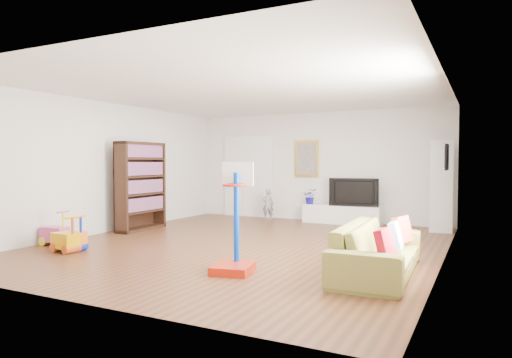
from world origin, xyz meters
The scene contains 25 objects.
floor centered at (0.00, 0.00, 0.00)m, with size 6.50×7.50×0.00m, color brown.
ceiling centered at (0.00, 0.00, 2.70)m, with size 6.50×7.50×0.00m, color white.
wall_back centered at (0.00, 3.75, 1.35)m, with size 6.50×0.00×2.70m, color silver.
wall_front centered at (0.00, -3.75, 1.35)m, with size 6.50×0.00×2.70m, color silver.
wall_left centered at (-3.25, 0.00, 1.35)m, with size 0.00×7.50×2.70m, color white.
wall_right centered at (3.25, 0.00, 1.35)m, with size 0.00×7.50×2.70m, color silver.
navy_accent centered at (3.23, 1.40, 1.85)m, with size 0.01×3.20×1.70m, color black.
olive_wainscot centered at (3.23, 1.40, 0.50)m, with size 0.01×3.20×1.00m, color brown.
doorway centered at (-1.90, 3.71, 1.05)m, with size 1.45×0.06×2.10m, color white.
painting_back centered at (-0.25, 3.71, 1.55)m, with size 0.62×0.06×0.92m, color gold.
artwork_right centered at (3.17, 1.60, 1.55)m, with size 0.04×0.56×0.46m, color #7F3F8C.
media_console centered at (0.76, 3.43, 0.22)m, with size 1.86×0.46×0.43m, color white.
tall_cabinet centered at (2.96, 3.15, 0.96)m, with size 0.45×0.45×1.92m, color white.
bookshelf centered at (-2.83, 0.51, 0.94)m, with size 0.34×1.29×1.89m, color #321C10.
sofa centered at (2.55, -1.09, 0.33)m, with size 2.23×0.87×0.65m, color olive.
basketball_hoop centered at (0.81, -1.88, 0.74)m, with size 0.51×0.62×1.48m, color #AF1C08.
ride_on_yellow centered at (-2.29, -1.93, 0.29)m, with size 0.44×0.27×0.59m, color #E49D00.
ride_on_orange centered at (-2.30, -1.80, 0.29)m, with size 0.44×0.27×0.59m, color orange.
ride_on_pink centered at (-2.96, -1.59, 0.30)m, with size 0.46×0.28×0.61m, color #CB458D.
child centered at (-1.09, 3.22, 0.40)m, with size 0.29×0.19×0.79m, color gray.
tv centered at (1.04, 3.44, 0.76)m, with size 1.14×0.15×0.66m, color black.
vase_plant centered at (-0.03, 3.41, 0.62)m, with size 0.34×0.29×0.38m, color #150B8B.
pillow_left centered at (2.76, -1.77, 0.51)m, with size 0.10×0.37×0.37m, color #A90C1E.
pillow_center centered at (2.76, -1.08, 0.51)m, with size 0.09×0.36×0.36m, color silver.
pillow_right centered at (2.75, -0.46, 0.51)m, with size 0.10×0.37×0.37m, color red.
Camera 1 is at (3.78, -7.10, 1.47)m, focal length 32.00 mm.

